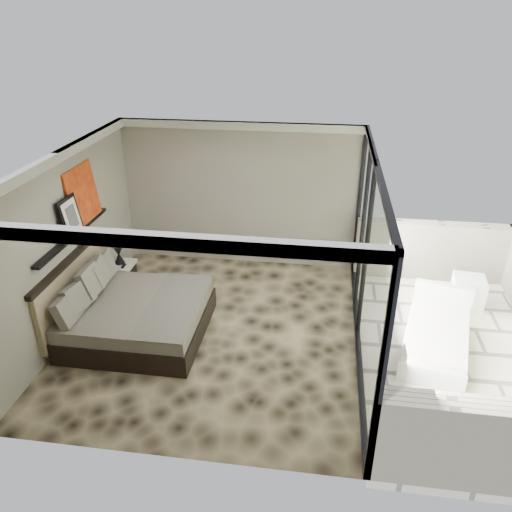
# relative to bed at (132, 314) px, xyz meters

# --- Properties ---
(floor) EXTENTS (5.00, 5.00, 0.00)m
(floor) POSITION_rel_bed_xyz_m (1.27, 0.20, -0.34)
(floor) COLOR black
(floor) RESTS_ON ground
(ceiling) EXTENTS (4.50, 5.00, 0.02)m
(ceiling) POSITION_rel_bed_xyz_m (1.27, 0.20, 2.45)
(ceiling) COLOR silver
(ceiling) RESTS_ON back_wall
(back_wall) EXTENTS (4.50, 0.02, 2.80)m
(back_wall) POSITION_rel_bed_xyz_m (1.27, 2.69, 1.06)
(back_wall) COLOR gray
(back_wall) RESTS_ON floor
(left_wall) EXTENTS (0.02, 5.00, 2.80)m
(left_wall) POSITION_rel_bed_xyz_m (-0.97, 0.20, 1.06)
(left_wall) COLOR gray
(left_wall) RESTS_ON floor
(glass_wall) EXTENTS (0.08, 5.00, 2.80)m
(glass_wall) POSITION_rel_bed_xyz_m (3.52, 0.20, 1.06)
(glass_wall) COLOR white
(glass_wall) RESTS_ON floor
(terrace_slab) EXTENTS (3.00, 5.00, 0.12)m
(terrace_slab) POSITION_rel_bed_xyz_m (5.02, 0.20, -0.40)
(terrace_slab) COLOR beige
(terrace_slab) RESTS_ON ground
(picture_ledge) EXTENTS (0.12, 2.20, 0.05)m
(picture_ledge) POSITION_rel_bed_xyz_m (-0.91, 0.30, 1.16)
(picture_ledge) COLOR black
(picture_ledge) RESTS_ON left_wall
(bed) EXTENTS (2.10, 2.03, 1.16)m
(bed) POSITION_rel_bed_xyz_m (0.00, 0.00, 0.00)
(bed) COLOR black
(bed) RESTS_ON floor
(nightstand) EXTENTS (0.50, 0.50, 0.48)m
(nightstand) POSITION_rel_bed_xyz_m (-0.68, 1.27, -0.10)
(nightstand) COLOR black
(nightstand) RESTS_ON floor
(table_lamp) EXTENTS (0.33, 0.33, 0.60)m
(table_lamp) POSITION_rel_bed_xyz_m (-0.69, 1.29, 0.56)
(table_lamp) COLOR black
(table_lamp) RESTS_ON nightstand
(abstract_canvas) EXTENTS (0.13, 0.90, 0.90)m
(abstract_canvas) POSITION_rel_bed_xyz_m (-0.93, 0.81, 1.63)
(abstract_canvas) COLOR #9F230D
(abstract_canvas) RESTS_ON picture_ledge
(framed_print) EXTENTS (0.11, 0.50, 0.60)m
(framed_print) POSITION_rel_bed_xyz_m (-0.87, 0.25, 1.48)
(framed_print) COLOR black
(framed_print) RESTS_ON picture_ledge
(ottoman) EXTENTS (0.56, 0.56, 0.51)m
(ottoman) POSITION_rel_bed_xyz_m (5.41, 1.60, -0.09)
(ottoman) COLOR silver
(ottoman) RESTS_ON terrace_slab
(lounger) EXTENTS (1.29, 1.95, 0.70)m
(lounger) POSITION_rel_bed_xyz_m (4.66, 0.23, -0.12)
(lounger) COLOR silver
(lounger) RESTS_ON terrace_slab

